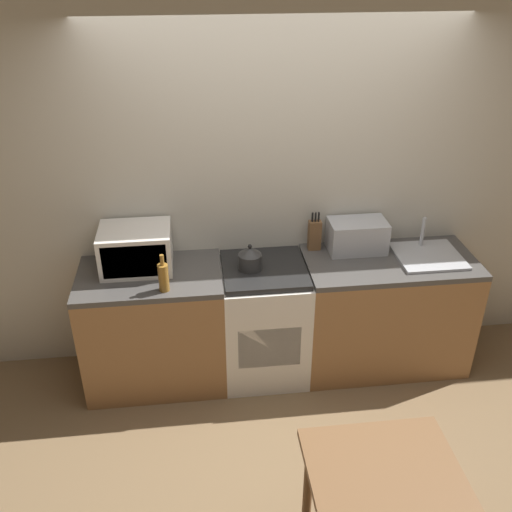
% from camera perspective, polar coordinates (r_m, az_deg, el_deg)
% --- Properties ---
extents(ground_plane, '(16.00, 16.00, 0.00)m').
position_cam_1_polar(ground_plane, '(3.94, 4.12, -18.41)').
color(ground_plane, brown).
extents(wall_back, '(10.00, 0.06, 2.60)m').
position_cam_1_polar(wall_back, '(4.10, 1.88, 6.21)').
color(wall_back, beige).
rests_on(wall_back, ground_plane).
extents(counter_left_run, '(0.99, 0.62, 0.90)m').
position_cam_1_polar(counter_left_run, '(4.20, -10.12, -7.05)').
color(counter_left_run, olive).
rests_on(counter_left_run, ground_plane).
extents(counter_right_run, '(1.22, 0.62, 0.90)m').
position_cam_1_polar(counter_right_run, '(4.41, 12.69, -5.42)').
color(counter_right_run, olive).
rests_on(counter_right_run, ground_plane).
extents(stove_range, '(0.60, 0.62, 0.90)m').
position_cam_1_polar(stove_range, '(4.21, 0.79, -6.44)').
color(stove_range, silver).
rests_on(stove_range, ground_plane).
extents(kettle, '(0.16, 0.16, 0.19)m').
position_cam_1_polar(kettle, '(3.91, -0.61, -0.22)').
color(kettle, '#2D2D2D').
rests_on(kettle, stove_range).
extents(microwave, '(0.48, 0.37, 0.30)m').
position_cam_1_polar(microwave, '(3.97, -11.91, 0.71)').
color(microwave, silver).
rests_on(microwave, counter_left_run).
extents(bottle, '(0.07, 0.07, 0.26)m').
position_cam_1_polar(bottle, '(3.71, -9.24, -2.07)').
color(bottle, olive).
rests_on(bottle, counter_left_run).
extents(knife_block, '(0.09, 0.06, 0.29)m').
position_cam_1_polar(knife_block, '(4.16, 5.88, 2.14)').
color(knife_block, brown).
rests_on(knife_block, counter_right_run).
extents(toaster_oven, '(0.41, 0.24, 0.23)m').
position_cam_1_polar(toaster_oven, '(4.19, 10.09, 1.97)').
color(toaster_oven, '#ADAFB5').
rests_on(toaster_oven, counter_right_run).
extents(sink_basin, '(0.46, 0.44, 0.24)m').
position_cam_1_polar(sink_basin, '(4.27, 16.82, 0.10)').
color(sink_basin, '#ADAFB5').
rests_on(sink_basin, counter_right_run).
extents(dining_table, '(0.72, 0.62, 0.73)m').
position_cam_1_polar(dining_table, '(3.01, 12.55, -21.74)').
color(dining_table, brown).
rests_on(dining_table, ground_plane).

